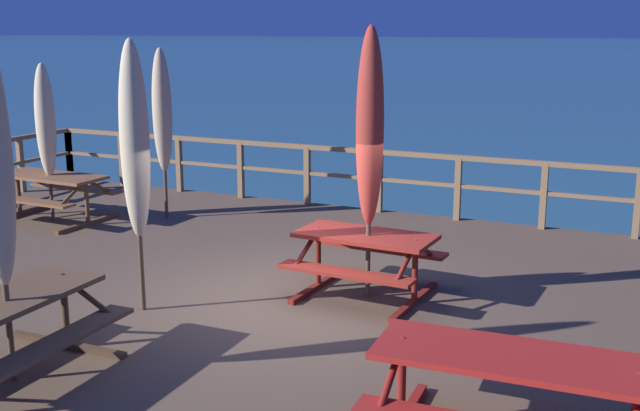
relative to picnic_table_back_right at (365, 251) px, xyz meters
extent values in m
plane|color=#2D5B6B|center=(-0.68, -0.53, -1.20)|extent=(600.00, 600.00, 0.00)
cube|color=brown|center=(-0.68, -0.53, -0.87)|extent=(15.53, 9.61, 0.65)
cube|color=brown|center=(-0.68, 4.13, 0.50)|extent=(15.23, 0.09, 0.08)
cube|color=brown|center=(-0.68, 4.13, 0.03)|extent=(15.23, 0.07, 0.06)
cube|color=brown|center=(-8.29, 4.13, -0.02)|extent=(0.10, 0.10, 1.05)
cube|color=brown|center=(-6.91, 4.13, -0.02)|extent=(0.10, 0.10, 1.05)
cube|color=brown|center=(-5.52, 4.13, -0.02)|extent=(0.10, 0.10, 1.05)
cube|color=brown|center=(-4.14, 4.13, -0.02)|extent=(0.10, 0.10, 1.05)
cube|color=brown|center=(-2.75, 4.13, -0.02)|extent=(0.10, 0.10, 1.05)
cube|color=brown|center=(-1.37, 4.13, -0.02)|extent=(0.10, 0.10, 1.05)
cube|color=brown|center=(0.01, 4.13, -0.02)|extent=(0.10, 0.10, 1.05)
cube|color=brown|center=(1.40, 4.13, -0.02)|extent=(0.10, 0.10, 1.05)
cube|color=brown|center=(2.78, 4.13, -0.02)|extent=(0.10, 0.10, 1.05)
cube|color=brown|center=(-8.29, 2.80, -0.02)|extent=(0.10, 0.10, 1.05)
cube|color=brown|center=(-8.29, 4.13, -0.02)|extent=(0.10, 0.10, 1.05)
cube|color=maroon|center=(0.00, 0.00, 0.19)|extent=(1.65, 0.83, 0.05)
cube|color=maroon|center=(-0.02, -0.56, -0.11)|extent=(1.62, 0.35, 0.04)
cube|color=maroon|center=(0.02, 0.56, -0.11)|extent=(1.62, 0.35, 0.04)
cube|color=maroon|center=(-0.63, 0.03, -0.52)|extent=(0.14, 1.40, 0.06)
cylinder|color=maroon|center=(-0.63, 0.03, -0.18)|extent=(0.07, 0.07, 0.74)
cylinder|color=maroon|center=(-0.64, -0.25, 0.04)|extent=(0.08, 0.63, 0.37)
cylinder|color=maroon|center=(-0.61, 0.31, 0.04)|extent=(0.08, 0.63, 0.37)
cube|color=maroon|center=(0.63, -0.03, -0.52)|extent=(0.14, 1.40, 0.06)
cylinder|color=maroon|center=(0.63, -0.03, -0.18)|extent=(0.07, 0.07, 0.74)
cylinder|color=maroon|center=(0.61, -0.31, 0.04)|extent=(0.08, 0.63, 0.37)
cylinder|color=maroon|center=(0.64, 0.25, 0.04)|extent=(0.08, 0.63, 0.37)
cube|color=maroon|center=(2.28, -2.76, 0.19)|extent=(2.11, 0.87, 0.05)
cube|color=maroon|center=(2.25, -2.20, -0.11)|extent=(2.09, 0.39, 0.04)
cylinder|color=maroon|center=(1.42, -2.80, -0.18)|extent=(0.07, 0.07, 0.74)
cylinder|color=maroon|center=(1.43, -3.08, 0.04)|extent=(0.09, 0.63, 0.37)
cylinder|color=maroon|center=(1.41, -2.52, 0.04)|extent=(0.09, 0.63, 0.37)
cylinder|color=maroon|center=(3.12, -2.43, 0.04)|extent=(0.09, 0.63, 0.37)
cube|color=brown|center=(-6.10, 1.30, 0.19)|extent=(1.90, 0.82, 0.05)
cube|color=brown|center=(-6.12, 0.74, -0.11)|extent=(1.89, 0.34, 0.04)
cube|color=brown|center=(-6.08, 1.86, -0.11)|extent=(1.89, 0.34, 0.04)
cube|color=brown|center=(-6.86, 1.33, -0.52)|extent=(0.12, 1.40, 0.06)
cylinder|color=brown|center=(-6.86, 1.33, -0.18)|extent=(0.07, 0.07, 0.74)
cylinder|color=brown|center=(-6.87, 1.05, 0.04)|extent=(0.07, 0.63, 0.37)
cylinder|color=brown|center=(-6.85, 1.61, 0.04)|extent=(0.07, 0.63, 0.37)
cube|color=brown|center=(-5.34, 1.28, -0.52)|extent=(0.12, 1.40, 0.06)
cylinder|color=brown|center=(-5.34, 1.28, -0.18)|extent=(0.07, 0.07, 0.74)
cylinder|color=brown|center=(-5.35, 1.00, 0.04)|extent=(0.07, 0.63, 0.37)
cylinder|color=brown|center=(-5.33, 1.56, 0.04)|extent=(0.07, 0.63, 0.37)
cube|color=brown|center=(-1.56, -3.51, -0.11)|extent=(0.32, 2.03, 0.04)
cube|color=#432F1F|center=(-2.13, -2.69, -0.52)|extent=(1.40, 0.11, 0.06)
cylinder|color=#432F1F|center=(-2.13, -2.69, -0.18)|extent=(0.07, 0.07, 0.74)
cylinder|color=#432F1F|center=(-1.85, -2.69, 0.04)|extent=(0.63, 0.07, 0.37)
cylinder|color=#432F1F|center=(-2.41, -2.70, 0.04)|extent=(0.63, 0.07, 0.37)
cylinder|color=#4C3828|center=(0.05, -0.05, 0.95)|extent=(0.06, 0.06, 2.99)
ellipsoid|color=#A33328|center=(0.05, -0.05, 1.48)|extent=(0.32, 0.32, 2.28)
cylinder|color=maroon|center=(0.05, -0.05, 1.31)|extent=(0.21, 0.21, 0.05)
cone|color=#4C3828|center=(0.05, -0.05, 2.52)|extent=(0.10, 0.10, 0.14)
cylinder|color=#4C3828|center=(-6.10, 1.30, 0.67)|extent=(0.06, 0.06, 2.45)
ellipsoid|color=#CCB793|center=(-6.10, 1.30, 1.11)|extent=(0.32, 0.32, 1.86)
cylinder|color=#7A6E58|center=(-6.10, 1.30, 0.97)|extent=(0.21, 0.21, 0.05)
cone|color=#4C3828|center=(-6.10, 1.30, 1.97)|extent=(0.10, 0.10, 0.14)
cylinder|color=#4C3828|center=(-2.11, -1.50, 0.88)|extent=(0.06, 0.06, 2.86)
ellipsoid|color=#CCB793|center=(-2.11, -1.50, 1.39)|extent=(0.32, 0.32, 2.18)
cylinder|color=#7A6E58|center=(-2.11, -1.50, 1.23)|extent=(0.21, 0.21, 0.05)
cone|color=#4C3828|center=(-2.11, -1.50, 2.39)|extent=(0.10, 0.10, 0.14)
cylinder|color=#4C3828|center=(-4.46, 2.21, 0.79)|extent=(0.06, 0.06, 2.67)
ellipsoid|color=tan|center=(-4.46, 2.21, 1.26)|extent=(0.32, 0.32, 2.03)
cylinder|color=#71614F|center=(-4.46, 2.21, 1.11)|extent=(0.21, 0.21, 0.05)
cone|color=#4C3828|center=(-4.46, 2.21, 2.19)|extent=(0.10, 0.10, 0.14)
camera|label=1|loc=(3.21, -8.20, 2.58)|focal=43.47mm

